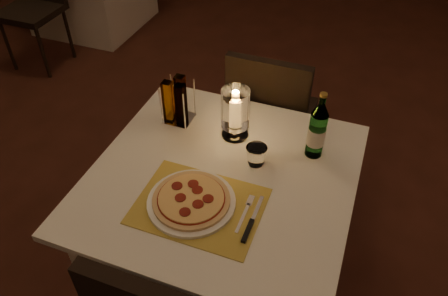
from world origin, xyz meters
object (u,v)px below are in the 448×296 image
(chair_far, at_px, (270,110))
(pizza, at_px, (191,199))
(water_bottle, at_px, (317,131))
(tumbler, at_px, (256,155))
(plate, at_px, (191,202))
(main_table, at_px, (222,232))
(hurricane_candle, at_px, (235,110))

(chair_far, distance_m, pizza, 0.92)
(water_bottle, bearing_deg, chair_far, 122.77)
(chair_far, relative_size, tumbler, 10.81)
(plate, xyz_separation_m, water_bottle, (0.35, 0.42, 0.11))
(main_table, xyz_separation_m, hurricane_candle, (-0.03, 0.24, 0.50))
(main_table, height_order, tumbler, tumbler)
(tumbler, bearing_deg, water_bottle, 34.06)
(pizza, bearing_deg, plate, -73.50)
(main_table, xyz_separation_m, plate, (-0.05, -0.18, 0.38))
(pizza, bearing_deg, water_bottle, 49.94)
(plate, bearing_deg, water_bottle, 49.95)
(pizza, distance_m, hurricane_candle, 0.43)
(pizza, xyz_separation_m, water_bottle, (0.35, 0.42, 0.09))
(plate, height_order, water_bottle, water_bottle)
(water_bottle, bearing_deg, plate, -130.05)
(tumbler, xyz_separation_m, water_bottle, (0.20, 0.14, 0.08))
(chair_far, bearing_deg, pizza, -93.20)
(main_table, bearing_deg, chair_far, 90.00)
(plate, xyz_separation_m, pizza, (-0.00, 0.00, 0.02))
(pizza, distance_m, tumbler, 0.32)
(main_table, xyz_separation_m, water_bottle, (0.30, 0.24, 0.48))
(tumbler, height_order, hurricane_candle, hurricane_candle)
(chair_far, height_order, water_bottle, water_bottle)
(plate, relative_size, water_bottle, 1.08)
(main_table, relative_size, plate, 3.12)
(chair_far, distance_m, water_bottle, 0.64)
(tumbler, bearing_deg, pizza, -118.18)
(plate, bearing_deg, main_table, 74.48)
(plate, distance_m, pizza, 0.02)
(main_table, height_order, water_bottle, water_bottle)
(pizza, relative_size, water_bottle, 0.95)
(tumbler, relative_size, water_bottle, 0.28)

